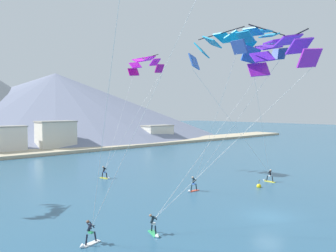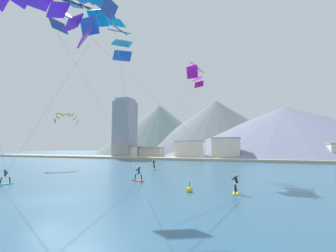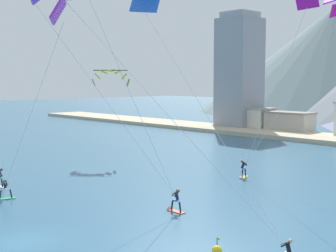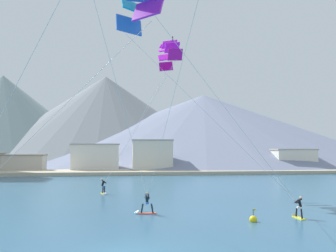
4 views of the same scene
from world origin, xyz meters
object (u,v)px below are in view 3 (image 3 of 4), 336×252
object	(u,v)px
kitesurfer_far_left	(2,194)
race_marker_buoy	(217,251)
kitesurfer_near_trail	(174,204)
kitesurfer_far_right	(243,172)
parafoil_kite_distant_high_outer	(111,76)

from	to	relation	value
kitesurfer_far_left	race_marker_buoy	size ratio (longest dim) A/B	1.74
kitesurfer_near_trail	kitesurfer_far_right	bearing A→B (deg)	106.88
kitesurfer_far_left	parafoil_kite_distant_high_outer	size ratio (longest dim) A/B	0.42
parafoil_kite_distant_high_outer	kitesurfer_far_right	bearing A→B (deg)	4.77
kitesurfer_far_left	kitesurfer_far_right	xyz separation A→B (m)	(7.76, 20.37, 0.12)
kitesurfer_far_left	race_marker_buoy	xyz separation A→B (m)	(19.14, 3.49, -0.29)
race_marker_buoy	kitesurfer_far_right	bearing A→B (deg)	123.98
kitesurfer_far_right	kitesurfer_far_left	bearing A→B (deg)	-110.86
kitesurfer_near_trail	parafoil_kite_distant_high_outer	bearing A→B (deg)	153.68
kitesurfer_far_right	race_marker_buoy	size ratio (longest dim) A/B	1.77
kitesurfer_far_left	kitesurfer_far_right	distance (m)	21.80
kitesurfer_near_trail	parafoil_kite_distant_high_outer	xyz separation A→B (m)	(-22.88, 11.32, 9.38)
parafoil_kite_distant_high_outer	kitesurfer_far_left	bearing A→B (deg)	-59.19
kitesurfer_near_trail	kitesurfer_far_right	world-z (taller)	kitesurfer_far_right
kitesurfer_far_right	parafoil_kite_distant_high_outer	size ratio (longest dim) A/B	0.43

